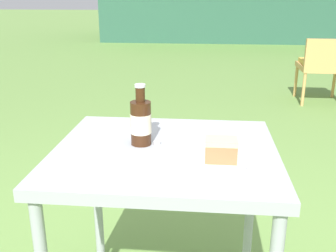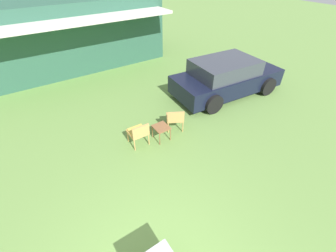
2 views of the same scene
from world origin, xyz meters
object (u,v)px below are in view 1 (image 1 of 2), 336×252
wicker_chair_cushioned (323,64)px  cola_bottle_near (141,122)px  patio_table (165,169)px  cake_on_plate (216,156)px

wicker_chair_cushioned → cola_bottle_near: (-1.58, -3.38, 0.35)m
patio_table → cake_on_plate: 0.23m
wicker_chair_cushioned → cake_on_plate: cake_on_plate is taller
patio_table → cake_on_plate: bearing=-31.7°
wicker_chair_cushioned → cola_bottle_near: 3.75m
cola_bottle_near → wicker_chair_cushioned: bearing=65.0°
cake_on_plate → cola_bottle_near: cola_bottle_near is taller
wicker_chair_cushioned → patio_table: bearing=67.3°
cake_on_plate → wicker_chair_cushioned: bearing=69.6°
wicker_chair_cushioned → patio_table: wicker_chair_cushioned is taller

